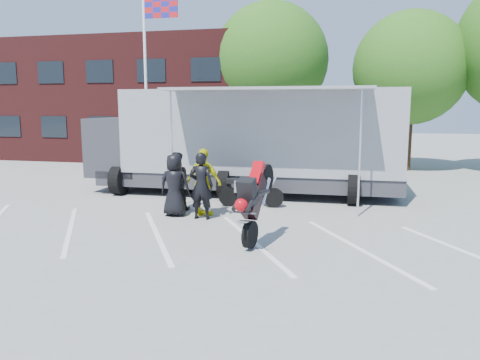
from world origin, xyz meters
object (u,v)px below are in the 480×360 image
at_px(spectator_leather_b, 201,186).
at_px(tree_left, 271,60).
at_px(tree_mid, 410,68).
at_px(transporter_truck, 247,194).
at_px(spectator_hivis, 204,182).
at_px(spectator_leather_a, 175,185).
at_px(flagpole, 151,62).
at_px(parked_motorcycle, 251,207).
at_px(stunt_bike_rider, 261,242).
at_px(spectator_leather_c, 176,181).

bearing_deg(spectator_leather_b, tree_left, -89.05).
bearing_deg(tree_mid, transporter_truck, -127.38).
relative_size(tree_left, spectator_hivis, 4.44).
bearing_deg(spectator_leather_a, flagpole, -63.62).
relative_size(tree_left, spectator_leather_a, 4.79).
bearing_deg(transporter_truck, flagpole, 147.02).
bearing_deg(tree_mid, tree_left, 171.87).
height_order(parked_motorcycle, stunt_bike_rider, stunt_bike_rider).
height_order(stunt_bike_rider, spectator_leather_a, spectator_leather_a).
bearing_deg(spectator_leather_a, parked_motorcycle, -139.67).
xyz_separation_m(flagpole, tree_left, (4.24, 6.00, 0.51)).
bearing_deg(flagpole, spectator_leather_a, -61.83).
distance_m(parked_motorcycle, spectator_hivis, 2.08).
distance_m(stunt_bike_rider, spectator_leather_a, 3.66).
height_order(spectator_leather_b, spectator_hivis, spectator_hivis).
distance_m(spectator_leather_a, spectator_hivis, 0.84).
xyz_separation_m(transporter_truck, spectator_leather_c, (-1.53, -3.08, 0.88)).
height_order(tree_mid, spectator_hivis, tree_mid).
relative_size(flagpole, transporter_truck, 0.69).
height_order(tree_left, transporter_truck, tree_left).
relative_size(tree_mid, spectator_leather_c, 4.34).
height_order(transporter_truck, parked_motorcycle, transporter_truck).
relative_size(transporter_truck, spectator_leather_c, 6.57).
relative_size(flagpole, spectator_leather_c, 4.52).
relative_size(tree_left, spectator_leather_b, 4.60).
relative_size(transporter_truck, parked_motorcycle, 5.59).
bearing_deg(spectator_leather_c, tree_mid, -143.44).
distance_m(flagpole, tree_left, 7.37).
height_order(flagpole, tree_mid, flagpole).
xyz_separation_m(transporter_truck, stunt_bike_rider, (1.64, -5.82, 0.00)).
distance_m(tree_left, spectator_leather_b, 13.95).
bearing_deg(flagpole, stunt_bike_rider, -53.48).
xyz_separation_m(spectator_leather_a, spectator_leather_c, (-0.24, 0.73, -0.02)).
distance_m(transporter_truck, spectator_leather_c, 3.55).
relative_size(parked_motorcycle, spectator_leather_a, 1.15).
xyz_separation_m(flagpole, spectator_leather_a, (3.73, -6.97, -4.15)).
bearing_deg(tree_left, spectator_leather_b, -88.50).
bearing_deg(flagpole, tree_mid, 23.97).
height_order(flagpole, spectator_leather_b, flagpole).
bearing_deg(transporter_truck, spectator_hivis, -98.17).
bearing_deg(tree_left, tree_mid, -8.13).
bearing_deg(spectator_hivis, tree_left, -71.95).
xyz_separation_m(spectator_leather_c, spectator_hivis, (1.06, -0.53, 0.09)).
relative_size(flagpole, tree_left, 0.93).
height_order(tree_left, tree_mid, tree_left).
bearing_deg(tree_left, spectator_hivis, -88.66).
height_order(tree_left, spectator_hivis, tree_left).
distance_m(flagpole, spectator_leather_a, 8.93).
height_order(spectator_leather_a, spectator_leather_b, spectator_leather_b).
height_order(stunt_bike_rider, spectator_leather_b, spectator_leather_b).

